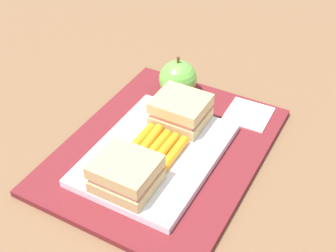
{
  "coord_description": "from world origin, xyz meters",
  "views": [
    {
      "loc": [
        -0.45,
        -0.25,
        0.48
      ],
      "look_at": [
        0.01,
        0.0,
        0.04
      ],
      "focal_mm": 49.25,
      "sensor_mm": 36.0,
      "label": 1
    }
  ],
  "objects_px": {
    "food_tray": "(156,154)",
    "sandwich_half_left": "(126,174)",
    "sandwich_half_right": "(181,110)",
    "paper_napkin": "(248,114)",
    "carrot_sticks_bundle": "(155,147)",
    "apple": "(178,79)"
  },
  "relations": [
    {
      "from": "sandwich_half_left",
      "to": "paper_napkin",
      "type": "relative_size",
      "value": 1.14
    },
    {
      "from": "sandwich_half_left",
      "to": "sandwich_half_right",
      "type": "bearing_deg",
      "value": 0.0
    },
    {
      "from": "carrot_sticks_bundle",
      "to": "paper_napkin",
      "type": "distance_m",
      "value": 0.18
    },
    {
      "from": "sandwich_half_left",
      "to": "sandwich_half_right",
      "type": "relative_size",
      "value": 1.0
    },
    {
      "from": "carrot_sticks_bundle",
      "to": "paper_napkin",
      "type": "relative_size",
      "value": 1.12
    },
    {
      "from": "carrot_sticks_bundle",
      "to": "apple",
      "type": "relative_size",
      "value": 1.04
    },
    {
      "from": "food_tray",
      "to": "sandwich_half_left",
      "type": "bearing_deg",
      "value": 180.0
    },
    {
      "from": "food_tray",
      "to": "sandwich_half_left",
      "type": "xyz_separation_m",
      "value": [
        -0.08,
        0.0,
        0.03
      ]
    },
    {
      "from": "apple",
      "to": "paper_napkin",
      "type": "bearing_deg",
      "value": -87.94
    },
    {
      "from": "sandwich_half_left",
      "to": "carrot_sticks_bundle",
      "type": "height_order",
      "value": "sandwich_half_left"
    },
    {
      "from": "sandwich_half_right",
      "to": "carrot_sticks_bundle",
      "type": "bearing_deg",
      "value": 179.87
    },
    {
      "from": "carrot_sticks_bundle",
      "to": "apple",
      "type": "distance_m",
      "value": 0.16
    },
    {
      "from": "sandwich_half_right",
      "to": "carrot_sticks_bundle",
      "type": "height_order",
      "value": "sandwich_half_right"
    },
    {
      "from": "carrot_sticks_bundle",
      "to": "paper_napkin",
      "type": "xyz_separation_m",
      "value": [
        0.16,
        -0.08,
        -0.02
      ]
    },
    {
      "from": "carrot_sticks_bundle",
      "to": "paper_napkin",
      "type": "bearing_deg",
      "value": -27.53
    },
    {
      "from": "sandwich_half_left",
      "to": "paper_napkin",
      "type": "height_order",
      "value": "sandwich_half_left"
    },
    {
      "from": "sandwich_half_right",
      "to": "carrot_sticks_bundle",
      "type": "distance_m",
      "value": 0.08
    },
    {
      "from": "apple",
      "to": "carrot_sticks_bundle",
      "type": "bearing_deg",
      "value": -163.7
    },
    {
      "from": "paper_napkin",
      "to": "carrot_sticks_bundle",
      "type": "bearing_deg",
      "value": 152.47
    },
    {
      "from": "sandwich_half_right",
      "to": "paper_napkin",
      "type": "bearing_deg",
      "value": -45.42
    },
    {
      "from": "sandwich_half_left",
      "to": "carrot_sticks_bundle",
      "type": "xyz_separation_m",
      "value": [
        0.08,
        0.0,
        -0.02
      ]
    },
    {
      "from": "sandwich_half_right",
      "to": "apple",
      "type": "distance_m",
      "value": 0.09
    }
  ]
}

